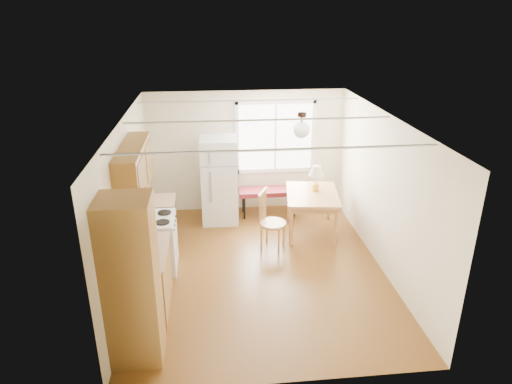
{
  "coord_description": "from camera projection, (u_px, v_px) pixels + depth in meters",
  "views": [
    {
      "loc": [
        -0.74,
        -6.47,
        4.0
      ],
      "look_at": [
        -0.0,
        0.52,
        1.15
      ],
      "focal_mm": 32.0,
      "sensor_mm": 36.0,
      "label": 1
    }
  ],
  "objects": [
    {
      "name": "table_lamp",
      "position": [
        316.0,
        173.0,
        8.5
      ],
      "size": [
        0.28,
        0.28,
        0.49
      ],
      "rotation": [
        0.0,
        0.0,
        0.13
      ],
      "color": "gold",
      "rests_on": "dining_table"
    },
    {
      "name": "bench",
      "position": [
        269.0,
        192.0,
        9.32
      ],
      "size": [
        1.22,
        0.46,
        0.56
      ],
      "rotation": [
        0.0,
        0.0,
        0.01
      ],
      "color": "#5A151C",
      "rests_on": "ground"
    },
    {
      "name": "dining_table",
      "position": [
        312.0,
        198.0,
        8.54
      ],
      "size": [
        1.11,
        1.38,
        0.79
      ],
      "rotation": [
        0.0,
        0.0,
        -0.14
      ],
      "color": "#AB7441",
      "rests_on": "ground"
    },
    {
      "name": "pendant_light",
      "position": [
        301.0,
        129.0,
        7.14
      ],
      "size": [
        0.26,
        0.26,
        0.4
      ],
      "color": "black",
      "rests_on": "room_shell"
    },
    {
      "name": "coffee_maker",
      "position": [
        141.0,
        244.0,
        6.14
      ],
      "size": [
        0.24,
        0.29,
        0.39
      ],
      "rotation": [
        0.0,
        0.0,
        -0.21
      ],
      "color": "black",
      "rests_on": "kitchen_run"
    },
    {
      "name": "chair",
      "position": [
        267.0,
        216.0,
        7.98
      ],
      "size": [
        0.52,
        0.52,
        1.06
      ],
      "rotation": [
        0.0,
        0.0,
        -0.43
      ],
      "color": "#AB7441",
      "rests_on": "ground"
    },
    {
      "name": "refrigerator",
      "position": [
        219.0,
        180.0,
        8.94
      ],
      "size": [
        0.72,
        0.74,
        1.71
      ],
      "rotation": [
        0.0,
        0.0,
        -0.03
      ],
      "color": "white",
      "rests_on": "ground"
    },
    {
      "name": "kettle",
      "position": [
        144.0,
        230.0,
        6.63
      ],
      "size": [
        0.13,
        0.13,
        0.24
      ],
      "color": "red",
      "rests_on": "kitchen_run"
    },
    {
      "name": "kitchen_run",
      "position": [
        145.0,
        247.0,
        6.47
      ],
      "size": [
        0.65,
        3.4,
        2.2
      ],
      "color": "brown",
      "rests_on": "ground"
    },
    {
      "name": "window_unit",
      "position": [
        275.0,
        137.0,
        9.29
      ],
      "size": [
        1.64,
        0.05,
        1.51
      ],
      "color": "white",
      "rests_on": "room_shell"
    },
    {
      "name": "room_shell",
      "position": [
        260.0,
        199.0,
        7.07
      ],
      "size": [
        4.6,
        5.6,
        2.62
      ],
      "color": "#502D10",
      "rests_on": "ground"
    }
  ]
}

